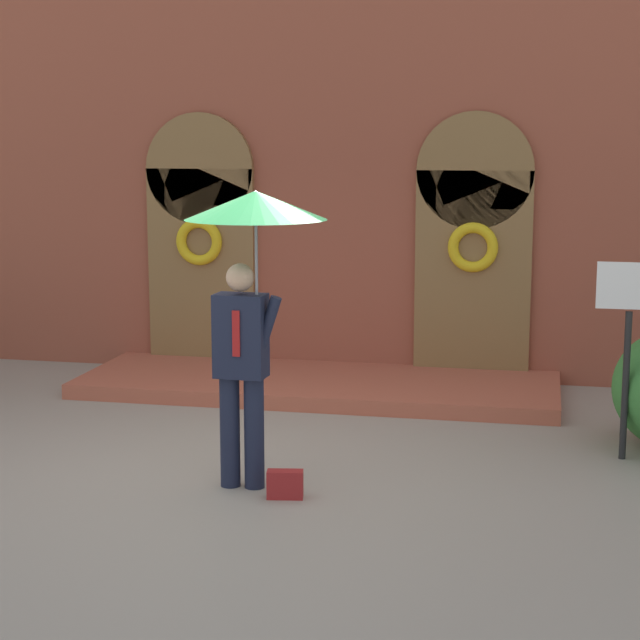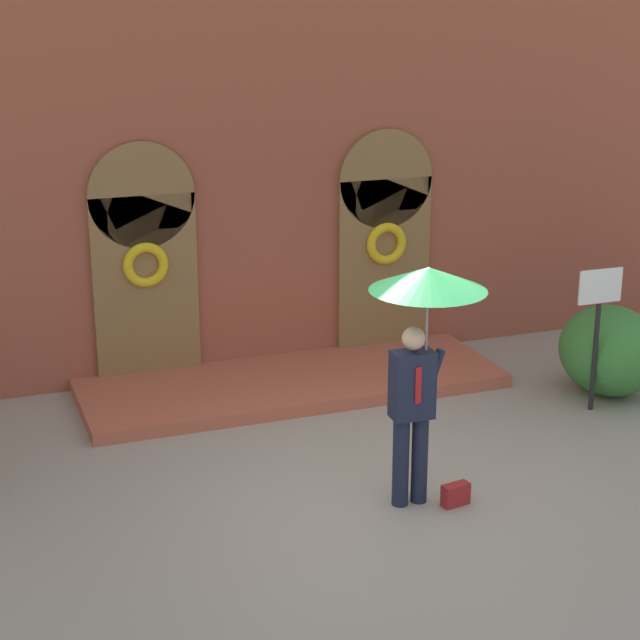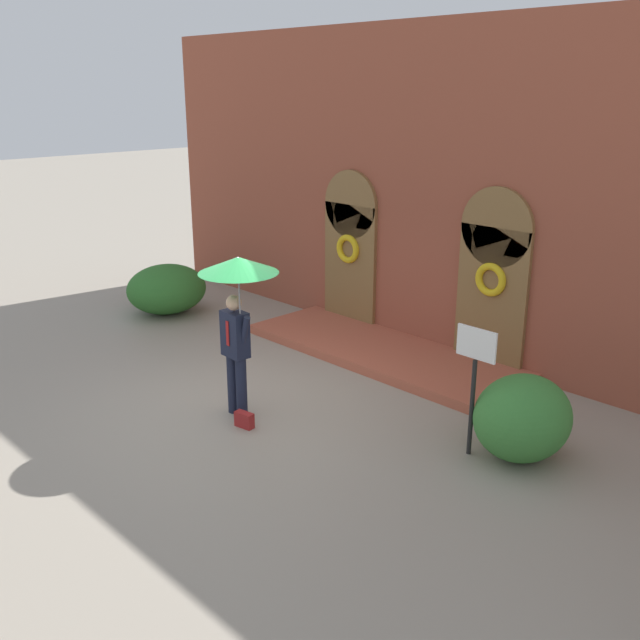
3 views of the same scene
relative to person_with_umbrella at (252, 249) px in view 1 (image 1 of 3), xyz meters
name	(u,v)px [view 1 (image 1 of 3)]	position (x,y,z in m)	size (l,w,h in m)	color
ground_plane	(240,477)	(-0.19, 0.22, -1.91)	(80.00, 80.00, 0.00)	gray
building_facade	(338,145)	(-0.19, 4.37, 0.77)	(14.00, 2.30, 5.60)	brown
person_with_umbrella	(252,249)	(0.00, 0.00, 0.00)	(1.10, 1.10, 2.36)	#191E33
handbag	(285,484)	(0.30, -0.20, -1.80)	(0.28, 0.12, 0.22)	maroon
sign_post	(628,327)	(2.93, 1.41, -0.75)	(0.56, 0.06, 1.72)	black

